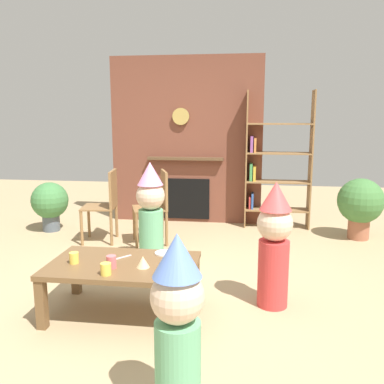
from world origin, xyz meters
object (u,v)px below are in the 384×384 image
(paper_plate_front, at_px, (168,274))
(potted_plant_short, at_px, (50,202))
(coffee_table, at_px, (123,270))
(child_with_cone_hat, at_px, (178,323))
(paper_cup_center, at_px, (106,269))
(birthday_cake_slice, at_px, (143,262))
(child_by_the_chairs, at_px, (151,210))
(paper_plate_rear, at_px, (164,253))
(paper_cup_near_left, at_px, (111,262))
(dining_chair_left, at_px, (106,201))
(child_in_pink, at_px, (274,242))
(paper_cup_near_right, at_px, (74,258))
(potted_plant_tall, at_px, (360,203))
(bookshelf, at_px, (274,165))
(dining_chair_middle, at_px, (157,202))

(paper_plate_front, relative_size, potted_plant_short, 0.29)
(coffee_table, relative_size, child_with_cone_hat, 1.16)
(paper_cup_center, bearing_deg, birthday_cake_slice, 38.31)
(child_by_the_chairs, height_order, potted_plant_short, child_by_the_chairs)
(paper_plate_rear, distance_m, birthday_cake_slice, 0.34)
(coffee_table, distance_m, child_with_cone_hat, 1.25)
(coffee_table, distance_m, paper_cup_near_left, 0.17)
(birthday_cake_slice, xyz_separation_m, dining_chair_left, (-0.95, 1.91, 0.04))
(child_in_pink, bearing_deg, paper_cup_near_left, 4.55)
(child_with_cone_hat, height_order, child_by_the_chairs, child_by_the_chairs)
(paper_plate_front, height_order, dining_chair_left, dining_chair_left)
(paper_cup_center, distance_m, child_in_pink, 1.35)
(child_with_cone_hat, bearing_deg, paper_plate_rear, -15.67)
(paper_cup_near_right, height_order, potted_plant_tall, potted_plant_tall)
(paper_plate_front, bearing_deg, paper_plate_rear, 104.63)
(bookshelf, bearing_deg, birthday_cake_slice, -111.59)
(child_in_pink, distance_m, potted_plant_short, 3.45)
(potted_plant_tall, distance_m, potted_plant_short, 4.10)
(paper_cup_center, bearing_deg, potted_plant_tall, 46.98)
(paper_cup_near_right, distance_m, child_with_cone_hat, 1.42)
(child_with_cone_hat, distance_m, dining_chair_middle, 3.03)
(child_with_cone_hat, bearing_deg, paper_cup_center, 9.21)
(potted_plant_tall, bearing_deg, child_in_pink, -120.43)
(dining_chair_left, bearing_deg, paper_cup_center, 101.41)
(potted_plant_short, bearing_deg, paper_plate_front, -48.69)
(dining_chair_left, height_order, potted_plant_tall, dining_chair_left)
(coffee_table, xyz_separation_m, child_in_pink, (1.18, 0.30, 0.19))
(birthday_cake_slice, relative_size, dining_chair_middle, 0.11)
(paper_cup_near_right, bearing_deg, paper_plate_front, -9.80)
(paper_cup_near_right, xyz_separation_m, child_in_pink, (1.55, 0.36, 0.09))
(paper_cup_near_left, xyz_separation_m, potted_plant_short, (-1.65, 2.31, -0.07))
(bookshelf, relative_size, potted_plant_tall, 2.43)
(child_with_cone_hat, bearing_deg, paper_cup_near_left, 5.18)
(paper_cup_near_left, bearing_deg, potted_plant_tall, 45.41)
(bookshelf, bearing_deg, child_in_pink, -93.26)
(potted_plant_tall, bearing_deg, potted_plant_short, -177.67)
(potted_plant_short, bearing_deg, paper_cup_center, -55.99)
(paper_plate_front, xyz_separation_m, child_by_the_chairs, (-0.44, 1.35, 0.15))
(bookshelf, height_order, potted_plant_short, bookshelf)
(coffee_table, relative_size, paper_plate_front, 5.96)
(birthday_cake_slice, bearing_deg, paper_plate_front, -28.65)
(paper_cup_center, distance_m, potted_plant_short, 2.96)
(coffee_table, bearing_deg, bookshelf, 64.81)
(paper_cup_center, height_order, potted_plant_short, potted_plant_short)
(birthday_cake_slice, relative_size, child_in_pink, 0.10)
(bookshelf, relative_size, paper_plate_rear, 11.78)
(child_by_the_chairs, bearing_deg, coffee_table, 0.00)
(paper_plate_front, height_order, birthday_cake_slice, birthday_cake_slice)
(coffee_table, relative_size, birthday_cake_slice, 11.54)
(child_with_cone_hat, relative_size, dining_chair_middle, 1.11)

